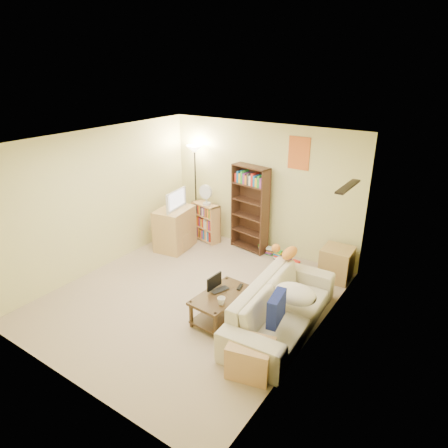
% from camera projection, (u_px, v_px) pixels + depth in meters
% --- Properties ---
extents(room, '(4.50, 4.54, 2.52)m').
position_uv_depth(room, '(188.00, 201.00, 5.83)').
color(room, tan).
rests_on(room, ground).
extents(sofa, '(2.37, 1.19, 0.66)m').
position_uv_depth(sofa, '(282.00, 307.00, 5.60)').
color(sofa, beige).
rests_on(sofa, ground).
extents(navy_pillow, '(0.20, 0.45, 0.39)m').
position_uv_depth(navy_pillow, '(276.00, 308.00, 5.05)').
color(navy_pillow, navy).
rests_on(navy_pillow, sofa).
extents(cream_blanket, '(0.60, 0.43, 0.26)m').
position_uv_depth(cream_blanket, '(295.00, 294.00, 5.48)').
color(cream_blanket, silver).
rests_on(cream_blanket, sofa).
extents(tabby_cat, '(0.52, 0.21, 0.18)m').
position_uv_depth(tabby_cat, '(287.00, 252.00, 6.27)').
color(tabby_cat, orange).
rests_on(tabby_cat, sofa).
extents(coffee_table, '(0.58, 0.97, 0.42)m').
position_uv_depth(coffee_table, '(221.00, 303.00, 5.79)').
color(coffee_table, '#46311A').
rests_on(coffee_table, ground).
extents(laptop, '(0.39, 0.35, 0.02)m').
position_uv_depth(laptop, '(222.00, 291.00, 5.79)').
color(laptop, black).
rests_on(laptop, coffee_table).
extents(laptop_screen, '(0.03, 0.31, 0.21)m').
position_uv_depth(laptop_screen, '(214.00, 282.00, 5.83)').
color(laptop_screen, white).
rests_on(laptop_screen, laptop).
extents(mug, '(0.11, 0.11, 0.11)m').
position_uv_depth(mug, '(221.00, 301.00, 5.48)').
color(mug, white).
rests_on(mug, coffee_table).
extents(tv_remote, '(0.09, 0.17, 0.02)m').
position_uv_depth(tv_remote, '(240.00, 287.00, 5.90)').
color(tv_remote, black).
rests_on(tv_remote, coffee_table).
extents(tv_stand, '(0.67, 0.85, 0.84)m').
position_uv_depth(tv_stand, '(175.00, 229.00, 7.97)').
color(tv_stand, '#DAB96A').
rests_on(tv_stand, ground).
extents(television, '(0.70, 0.28, 0.39)m').
position_uv_depth(television, '(173.00, 200.00, 7.74)').
color(television, black).
rests_on(television, tv_stand).
extents(tall_bookshelf, '(0.80, 0.38, 1.71)m').
position_uv_depth(tall_bookshelf, '(250.00, 207.00, 7.75)').
color(tall_bookshelf, '#422819').
rests_on(tall_bookshelf, ground).
extents(short_bookshelf, '(0.67, 0.38, 0.81)m').
position_uv_depth(short_bookshelf, '(206.00, 222.00, 8.33)').
color(short_bookshelf, tan).
rests_on(short_bookshelf, ground).
extents(desk_fan, '(0.29, 0.16, 0.42)m').
position_uv_depth(desk_fan, '(206.00, 194.00, 8.03)').
color(desk_fan, silver).
rests_on(desk_fan, short_bookshelf).
extents(floor_lamp, '(0.33, 0.33, 1.95)m').
position_uv_depth(floor_lamp, '(195.00, 165.00, 8.19)').
color(floor_lamp, black).
rests_on(floor_lamp, ground).
extents(side_table, '(0.52, 0.52, 0.57)m').
position_uv_depth(side_table, '(337.00, 264.00, 6.88)').
color(side_table, tan).
rests_on(side_table, ground).
extents(end_cabinet, '(0.61, 0.55, 0.44)m').
position_uv_depth(end_cabinet, '(251.00, 358.00, 4.80)').
color(end_cabinet, tan).
rests_on(end_cabinet, ground).
extents(book_stacks, '(1.04, 0.48, 0.19)m').
position_uv_depth(book_stacks, '(279.00, 256.00, 7.60)').
color(book_stacks, red).
rests_on(book_stacks, ground).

